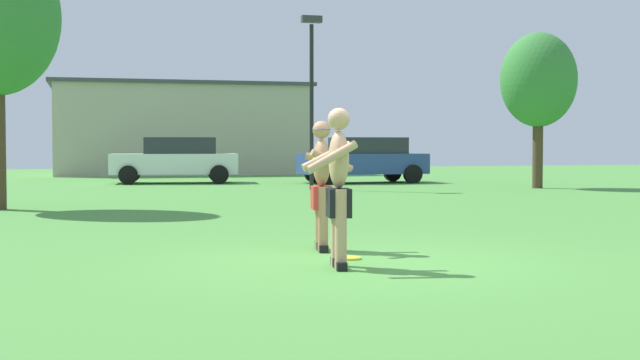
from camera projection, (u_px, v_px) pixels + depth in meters
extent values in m
plane|color=#4C8E3D|center=(365.00, 263.00, 9.65)|extent=(80.00, 80.00, 0.00)
cube|color=black|center=(320.00, 246.00, 10.97)|extent=(0.15, 0.27, 0.09)
cylinder|color=tan|center=(320.00, 217.00, 10.95)|extent=(0.13, 0.13, 0.81)
cube|color=black|center=(323.00, 248.00, 10.68)|extent=(0.15, 0.27, 0.09)
cylinder|color=tan|center=(323.00, 219.00, 10.66)|extent=(0.13, 0.13, 0.81)
cube|color=red|center=(321.00, 198.00, 10.80)|extent=(0.29, 0.38, 0.29)
ellipsoid|color=tan|center=(321.00, 163.00, 10.78)|extent=(0.26, 0.36, 0.59)
cylinder|color=tan|center=(327.00, 160.00, 11.01)|extent=(0.57, 0.24, 0.20)
cylinder|color=tan|center=(332.00, 161.00, 10.57)|extent=(0.56, 0.13, 0.29)
sphere|color=tan|center=(321.00, 130.00, 10.76)|extent=(0.22, 0.22, 0.22)
cone|color=#194CA5|center=(321.00, 125.00, 10.76)|extent=(0.27, 0.27, 0.12)
cube|color=black|center=(341.00, 266.00, 9.15)|extent=(0.15, 0.27, 0.09)
cylinder|color=tan|center=(341.00, 230.00, 9.13)|extent=(0.13, 0.13, 0.86)
cube|color=black|center=(337.00, 262.00, 9.46)|extent=(0.15, 0.27, 0.09)
cylinder|color=tan|center=(337.00, 227.00, 9.44)|extent=(0.13, 0.13, 0.86)
cube|color=black|center=(339.00, 203.00, 9.28)|extent=(0.29, 0.39, 0.31)
ellipsoid|color=tan|center=(339.00, 160.00, 9.26)|extent=(0.27, 0.37, 0.62)
cylinder|color=tan|center=(332.00, 157.00, 9.02)|extent=(0.57, 0.14, 0.35)
cylinder|color=tan|center=(327.00, 156.00, 9.47)|extent=(0.57, 0.10, 0.34)
sphere|color=tan|center=(339.00, 119.00, 9.24)|extent=(0.24, 0.24, 0.24)
cylinder|color=yellow|center=(348.00, 258.00, 10.01)|extent=(0.30, 0.30, 0.03)
cube|color=white|center=(174.00, 164.00, 29.71)|extent=(4.46, 2.22, 0.70)
cube|color=#282D33|center=(180.00, 146.00, 29.72)|extent=(2.55, 1.82, 0.56)
cylinder|color=black|center=(128.00, 175.00, 28.60)|extent=(0.66, 0.28, 0.64)
cylinder|color=black|center=(131.00, 173.00, 30.37)|extent=(0.66, 0.28, 0.64)
cylinder|color=black|center=(219.00, 175.00, 29.08)|extent=(0.66, 0.28, 0.64)
cylinder|color=black|center=(217.00, 173.00, 30.85)|extent=(0.66, 0.28, 0.64)
cube|color=#2D478C|center=(363.00, 164.00, 29.89)|extent=(4.39, 2.03, 0.70)
cube|color=#282D33|center=(368.00, 146.00, 29.93)|extent=(2.49, 1.71, 0.56)
cylinder|color=black|center=(330.00, 175.00, 28.59)|extent=(0.65, 0.25, 0.64)
cylinder|color=black|center=(313.00, 173.00, 30.30)|extent=(0.65, 0.25, 0.64)
cylinder|color=black|center=(413.00, 174.00, 29.52)|extent=(0.65, 0.25, 0.64)
cylinder|color=black|center=(392.00, 172.00, 31.23)|extent=(0.65, 0.25, 0.64)
cylinder|color=black|center=(312.00, 107.00, 25.26)|extent=(0.12, 0.12, 4.85)
cube|color=#333338|center=(312.00, 19.00, 25.15)|extent=(0.60, 0.24, 0.20)
cube|color=#B2A893|center=(181.00, 131.00, 39.06)|extent=(10.93, 5.39, 3.91)
cube|color=#3F3F44|center=(180.00, 86.00, 38.97)|extent=(11.37, 5.61, 0.16)
cylinder|color=#4C3823|center=(538.00, 151.00, 26.27)|extent=(0.32, 0.32, 2.30)
ellipsoid|color=#387F38|center=(538.00, 80.00, 26.18)|extent=(2.31, 2.31, 2.87)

